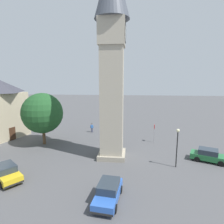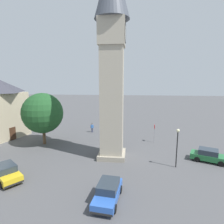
{
  "view_description": "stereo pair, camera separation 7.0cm",
  "coord_description": "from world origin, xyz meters",
  "px_view_note": "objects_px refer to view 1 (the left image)",
  "views": [
    {
      "loc": [
        -21.86,
        -2.33,
        9.58
      ],
      "look_at": [
        0.0,
        0.0,
        5.79
      ],
      "focal_mm": 29.29,
      "sensor_mm": 36.0,
      "label": 1
    },
    {
      "loc": [
        -21.85,
        -2.4,
        9.58
      ],
      "look_at": [
        0.0,
        0.0,
        5.79
      ],
      "focal_mm": 29.29,
      "sensor_mm": 36.0,
      "label": 2
    }
  ],
  "objects_px": {
    "car_blue_kerb": "(108,192)",
    "tree": "(43,113)",
    "clock_tower": "(112,42)",
    "road_sign": "(154,130)",
    "pedestrian": "(92,127)",
    "lamp_post": "(177,141)",
    "car_red_corner": "(6,172)",
    "car_silver_kerb": "(209,155)"
  },
  "relations": [
    {
      "from": "car_blue_kerb",
      "to": "car_silver_kerb",
      "type": "height_order",
      "value": "same"
    },
    {
      "from": "clock_tower",
      "to": "car_silver_kerb",
      "type": "xyz_separation_m",
      "value": [
        -0.13,
        -11.67,
        -13.14
      ]
    },
    {
      "from": "pedestrian",
      "to": "lamp_post",
      "type": "bearing_deg",
      "value": -136.02
    },
    {
      "from": "car_red_corner",
      "to": "lamp_post",
      "type": "height_order",
      "value": "lamp_post"
    },
    {
      "from": "clock_tower",
      "to": "car_silver_kerb",
      "type": "relative_size",
      "value": 5.31
    },
    {
      "from": "car_blue_kerb",
      "to": "pedestrian",
      "type": "bearing_deg",
      "value": 16.06
    },
    {
      "from": "car_red_corner",
      "to": "tree",
      "type": "distance_m",
      "value": 11.03
    },
    {
      "from": "car_blue_kerb",
      "to": "tree",
      "type": "bearing_deg",
      "value": 43.05
    },
    {
      "from": "clock_tower",
      "to": "tree",
      "type": "xyz_separation_m",
      "value": [
        3.66,
        10.81,
        -9.11
      ]
    },
    {
      "from": "clock_tower",
      "to": "tree",
      "type": "relative_size",
      "value": 3.04
    },
    {
      "from": "car_silver_kerb",
      "to": "pedestrian",
      "type": "xyz_separation_m",
      "value": [
        10.88,
        16.61,
        0.25
      ]
    },
    {
      "from": "car_red_corner",
      "to": "tree",
      "type": "xyz_separation_m",
      "value": [
        10.2,
        1.16,
        4.03
      ]
    },
    {
      "from": "car_silver_kerb",
      "to": "road_sign",
      "type": "height_order",
      "value": "road_sign"
    },
    {
      "from": "car_silver_kerb",
      "to": "clock_tower",
      "type": "bearing_deg",
      "value": 89.34
    },
    {
      "from": "pedestrian",
      "to": "car_blue_kerb",
      "type": "bearing_deg",
      "value": -163.94
    },
    {
      "from": "pedestrian",
      "to": "tree",
      "type": "distance_m",
      "value": 9.95
    },
    {
      "from": "clock_tower",
      "to": "car_red_corner",
      "type": "height_order",
      "value": "clock_tower"
    },
    {
      "from": "car_silver_kerb",
      "to": "lamp_post",
      "type": "height_order",
      "value": "lamp_post"
    },
    {
      "from": "car_red_corner",
      "to": "tree",
      "type": "relative_size",
      "value": 0.55
    },
    {
      "from": "car_red_corner",
      "to": "road_sign",
      "type": "relative_size",
      "value": 1.53
    },
    {
      "from": "car_blue_kerb",
      "to": "pedestrian",
      "type": "xyz_separation_m",
      "value": [
        19.33,
        5.56,
        0.25
      ]
    },
    {
      "from": "car_red_corner",
      "to": "tree",
      "type": "bearing_deg",
      "value": 6.49
    },
    {
      "from": "road_sign",
      "to": "lamp_post",
      "type": "bearing_deg",
      "value": -170.15
    },
    {
      "from": "clock_tower",
      "to": "road_sign",
      "type": "relative_size",
      "value": 8.46
    },
    {
      "from": "car_blue_kerb",
      "to": "road_sign",
      "type": "height_order",
      "value": "road_sign"
    },
    {
      "from": "clock_tower",
      "to": "car_red_corner",
      "type": "relative_size",
      "value": 5.51
    },
    {
      "from": "pedestrian",
      "to": "car_red_corner",
      "type": "bearing_deg",
      "value": 164.76
    },
    {
      "from": "car_red_corner",
      "to": "pedestrian",
      "type": "bearing_deg",
      "value": -15.24
    },
    {
      "from": "clock_tower",
      "to": "road_sign",
      "type": "xyz_separation_m",
      "value": [
        6.25,
        -5.98,
        -12.0
      ]
    },
    {
      "from": "clock_tower",
      "to": "tree",
      "type": "bearing_deg",
      "value": 71.32
    },
    {
      "from": "car_red_corner",
      "to": "lamp_post",
      "type": "bearing_deg",
      "value": -75.31
    },
    {
      "from": "car_blue_kerb",
      "to": "car_red_corner",
      "type": "relative_size",
      "value": 1.0
    },
    {
      "from": "car_silver_kerb",
      "to": "car_red_corner",
      "type": "height_order",
      "value": "same"
    },
    {
      "from": "clock_tower",
      "to": "pedestrian",
      "type": "distance_m",
      "value": 17.49
    },
    {
      "from": "pedestrian",
      "to": "lamp_post",
      "type": "xyz_separation_m",
      "value": [
        -12.81,
        -12.37,
        2.0
      ]
    },
    {
      "from": "lamp_post",
      "to": "pedestrian",
      "type": "bearing_deg",
      "value": 43.98
    },
    {
      "from": "car_blue_kerb",
      "to": "lamp_post",
      "type": "distance_m",
      "value": 9.68
    },
    {
      "from": "pedestrian",
      "to": "tree",
      "type": "xyz_separation_m",
      "value": [
        -7.09,
        5.87,
        3.78
      ]
    },
    {
      "from": "car_silver_kerb",
      "to": "car_red_corner",
      "type": "distance_m",
      "value": 22.27
    },
    {
      "from": "car_blue_kerb",
      "to": "tree",
      "type": "xyz_separation_m",
      "value": [
        12.24,
        11.44,
        4.03
      ]
    },
    {
      "from": "car_blue_kerb",
      "to": "car_red_corner",
      "type": "height_order",
      "value": "same"
    },
    {
      "from": "car_red_corner",
      "to": "car_silver_kerb",
      "type": "bearing_deg",
      "value": -73.26
    }
  ]
}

